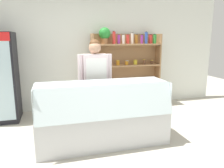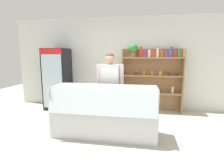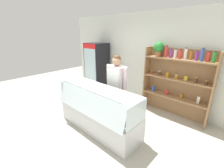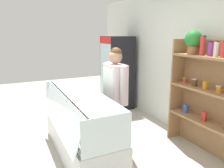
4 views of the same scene
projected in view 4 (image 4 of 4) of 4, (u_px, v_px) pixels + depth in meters
ground_plane at (74, 160)px, 3.28m from camera, size 12.00×12.00×0.00m
back_wall at (189, 63)px, 3.90m from camera, size 6.80×0.10×2.70m
drinks_fridge at (117, 73)px, 5.46m from camera, size 0.68×0.65×1.79m
shelving_unit at (217, 89)px, 3.14m from camera, size 1.68×0.29×1.91m
deli_display_case at (80, 136)px, 3.38m from camera, size 2.05×0.71×1.01m
shop_clerk at (115, 90)px, 3.48m from camera, size 0.61×0.25×1.66m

